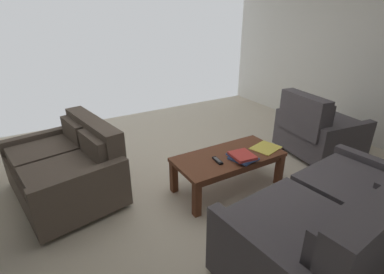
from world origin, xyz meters
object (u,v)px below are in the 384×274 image
object	(u,v)px
armchair_side	(317,130)
book_stack	(242,157)
loose_magazine	(266,148)
loveseat_near	(69,167)
coffee_table	(228,161)
sofa_main	(337,225)
tv_remote	(217,161)

from	to	relation	value
armchair_side	book_stack	size ratio (longest dim) A/B	3.45
armchair_side	loose_magazine	distance (m)	1.06
loveseat_near	coffee_table	bearing A→B (deg)	153.45
sofa_main	coffee_table	world-z (taller)	sofa_main
tv_remote	sofa_main	bearing A→B (deg)	101.63
tv_remote	loveseat_near	bearing A→B (deg)	-31.20
coffee_table	loose_magazine	world-z (taller)	loose_magazine
book_stack	loose_magazine	bearing A→B (deg)	-169.51
book_stack	sofa_main	bearing A→B (deg)	90.10
book_stack	loose_magazine	distance (m)	0.41
coffee_table	book_stack	bearing A→B (deg)	112.46
sofa_main	loose_magazine	xyz separation A→B (m)	(-0.40, -1.18, 0.04)
tv_remote	book_stack	bearing A→B (deg)	157.92
loveseat_near	armchair_side	distance (m)	3.10
sofa_main	armchair_side	bearing A→B (deg)	-138.26
sofa_main	loose_magazine	bearing A→B (deg)	-108.88
sofa_main	book_stack	distance (m)	1.10
sofa_main	book_stack	bearing A→B (deg)	-89.90
loveseat_near	tv_remote	world-z (taller)	loveseat_near
armchair_side	tv_remote	world-z (taller)	armchair_side
sofa_main	tv_remote	world-z (taller)	sofa_main
loveseat_near	book_stack	distance (m)	1.81
loveseat_near	coffee_table	xyz separation A→B (m)	(-1.50, 0.75, 0.01)
sofa_main	tv_remote	distance (m)	1.23
armchair_side	coffee_table	bearing A→B (deg)	1.89
coffee_table	tv_remote	world-z (taller)	tv_remote
coffee_table	book_stack	xyz separation A→B (m)	(-0.06, 0.15, 0.10)
sofa_main	book_stack	world-z (taller)	sofa_main
book_stack	tv_remote	distance (m)	0.27
coffee_table	armchair_side	distance (m)	1.52
sofa_main	loveseat_near	distance (m)	2.54
coffee_table	armchair_side	size ratio (longest dim) A/B	1.17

